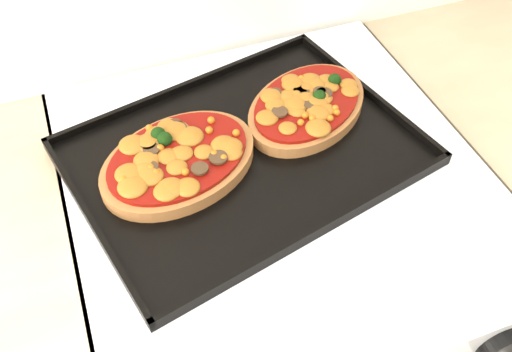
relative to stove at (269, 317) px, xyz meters
name	(u,v)px	position (x,y,z in m)	size (l,w,h in m)	color
stove	(269,317)	(0.00, 0.00, 0.00)	(0.60, 0.60, 0.91)	silver
knob_right	(501,348)	(0.17, -0.33, 0.40)	(0.06, 0.06, 0.02)	black
baking_tray	(244,151)	(-0.03, 0.04, 0.47)	(0.48, 0.36, 0.02)	black
pizza_left	(179,159)	(-0.13, 0.04, 0.48)	(0.24, 0.17, 0.03)	#A16937
pizza_right	(307,105)	(0.09, 0.08, 0.48)	(0.22, 0.15, 0.03)	#A16937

